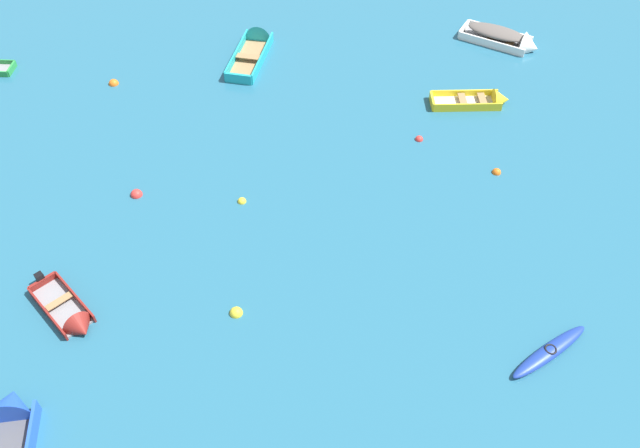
% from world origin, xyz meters
% --- Properties ---
extents(rowboat_blue_near_left, '(2.17, 4.68, 1.45)m').
position_xyz_m(rowboat_blue_near_left, '(-8.88, 14.05, 0.25)').
color(rowboat_blue_near_left, '#4C4C51').
rests_on(rowboat_blue_near_left, ground_plane).
extents(rowboat_yellow_far_right, '(3.55, 1.19, 0.98)m').
position_xyz_m(rowboat_yellow_far_right, '(7.37, 29.99, 0.18)').
color(rowboat_yellow_far_right, beige).
rests_on(rowboat_yellow_far_right, ground_plane).
extents(rowboat_turquoise_back_row_left, '(2.15, 4.66, 1.26)m').
position_xyz_m(rowboat_turquoise_back_row_left, '(-3.29, 34.52, 0.22)').
color(rowboat_turquoise_back_row_left, '#99754C').
rests_on(rowboat_turquoise_back_row_left, ground_plane).
extents(rowboat_white_midfield_right, '(4.07, 3.07, 1.29)m').
position_xyz_m(rowboat_white_midfield_right, '(9.35, 34.89, 0.32)').
color(rowboat_white_midfield_right, gray).
rests_on(rowboat_white_midfield_right, ground_plane).
extents(rowboat_maroon_back_row_right, '(2.76, 2.82, 0.98)m').
position_xyz_m(rowboat_maroon_back_row_right, '(-8.12, 18.13, 0.16)').
color(rowboat_maroon_back_row_right, gray).
rests_on(rowboat_maroon_back_row_right, ground_plane).
extents(kayak_deep_blue_back_row_center, '(2.95, 2.30, 0.31)m').
position_xyz_m(kayak_deep_blue_back_row_center, '(7.28, 16.96, 0.15)').
color(kayak_deep_blue_back_row_center, navy).
rests_on(kayak_deep_blue_back_row_center, ground_plane).
extents(mooring_buoy_trailing, '(0.46, 0.46, 0.46)m').
position_xyz_m(mooring_buoy_trailing, '(-9.74, 31.41, 0.00)').
color(mooring_buoy_trailing, orange).
rests_on(mooring_buoy_trailing, ground_plane).
extents(mooring_buoy_outer_edge, '(0.37, 0.37, 0.37)m').
position_xyz_m(mooring_buoy_outer_edge, '(7.12, 25.41, 0.00)').
color(mooring_buoy_outer_edge, orange).
rests_on(mooring_buoy_outer_edge, ground_plane).
extents(mooring_buoy_near_foreground, '(0.47, 0.47, 0.47)m').
position_xyz_m(mooring_buoy_near_foreground, '(-7.19, 24.02, 0.00)').
color(mooring_buoy_near_foreground, red).
rests_on(mooring_buoy_near_foreground, ground_plane).
extents(mooring_buoy_between_boats_left, '(0.45, 0.45, 0.45)m').
position_xyz_m(mooring_buoy_between_boats_left, '(-2.76, 18.45, 0.00)').
color(mooring_buoy_between_boats_left, yellow).
rests_on(mooring_buoy_between_boats_left, ground_plane).
extents(mooring_buoy_central, '(0.34, 0.34, 0.34)m').
position_xyz_m(mooring_buoy_central, '(-3.04, 23.68, 0.00)').
color(mooring_buoy_central, yellow).
rests_on(mooring_buoy_central, ground_plane).
extents(mooring_buoy_midfield, '(0.35, 0.35, 0.35)m').
position_xyz_m(mooring_buoy_midfield, '(4.19, 27.47, 0.00)').
color(mooring_buoy_midfield, red).
rests_on(mooring_buoy_midfield, ground_plane).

